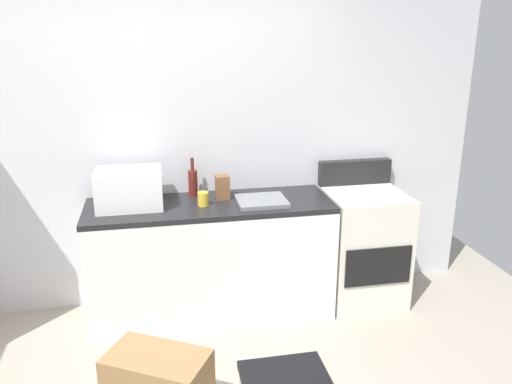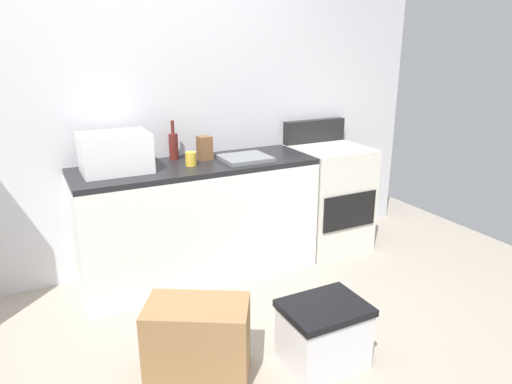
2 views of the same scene
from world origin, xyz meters
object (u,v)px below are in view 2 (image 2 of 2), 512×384
microwave (115,153)px  wine_bottle (174,145)px  coffee_mug (191,159)px  storage_bin (323,334)px  stove_oven (328,196)px  knife_block (205,148)px  cardboard_box_small (198,340)px

microwave → wine_bottle: (0.47, 0.16, -0.03)m
microwave → wine_bottle: wine_bottle is taller
coffee_mug → storage_bin: bearing=-77.9°
storage_bin → stove_oven: bearing=54.2°
storage_bin → wine_bottle: bearing=102.2°
stove_oven → storage_bin: 1.71m
stove_oven → microwave: bearing=179.0°
stove_oven → coffee_mug: (-1.27, -0.04, 0.48)m
knife_block → storage_bin: knife_block is taller
microwave → storage_bin: (0.80, -1.40, -0.84)m
microwave → wine_bottle: bearing=19.2°
knife_block → cardboard_box_small: 1.54m
cardboard_box_small → stove_oven: bearing=34.6°
microwave → cardboard_box_small: microwave is taller
wine_bottle → cardboard_box_small: 1.58m
wine_bottle → storage_bin: (0.34, -1.56, -0.82)m
wine_bottle → cardboard_box_small: (-0.33, -1.33, -0.79)m
knife_block → storage_bin: bearing=-85.0°
wine_bottle → microwave: bearing=-160.8°
storage_bin → cardboard_box_small: bearing=160.9°
knife_block → cardboard_box_small: bearing=-113.7°
stove_oven → storage_bin: stove_oven is taller
wine_bottle → coffee_mug: (0.05, -0.24, -0.06)m
stove_oven → microwave: microwave is taller
microwave → coffee_mug: bearing=-8.3°
cardboard_box_small → storage_bin: bearing=-19.1°
wine_bottle → storage_bin: bearing=-77.8°
microwave → storage_bin: 1.82m
coffee_mug → cardboard_box_small: bearing=-109.1°
stove_oven → microwave: size_ratio=2.39×
stove_oven → wine_bottle: bearing=171.7°
coffee_mug → storage_bin: size_ratio=0.22×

